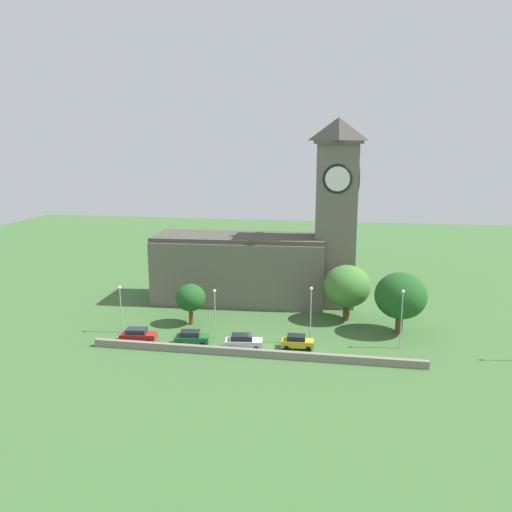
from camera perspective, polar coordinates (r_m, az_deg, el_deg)
The scene contains 14 objects.
ground_plane at distance 82.59m, azimuth 1.96°, elevation -6.06°, with size 200.00×200.00×0.00m, color #3D6633.
church at distance 85.33m, azimuth 1.10°, elevation 0.34°, with size 33.80×11.62×30.01m.
quay_barrier at distance 65.34m, azimuth -0.27°, elevation -10.66°, with size 42.05×0.70×0.99m, color gray.
car_red at distance 71.74m, azimuth -12.90°, elevation -8.48°, with size 4.93×2.69×1.80m.
car_green at distance 69.58m, azimuth -7.14°, elevation -8.91°, with size 4.73×2.79×1.82m.
car_white at distance 67.58m, azimuth -1.41°, elevation -9.42°, with size 5.02×2.79×1.93m.
car_yellow at distance 67.92m, azimuth 4.59°, elevation -9.41°, with size 4.21×2.32×1.79m.
streetlamp_west_end at distance 74.45m, azimuth -14.75°, elevation -4.87°, with size 0.44×0.44×6.76m.
streetlamp_west_mid at distance 70.21m, azimuth -4.58°, elevation -5.47°, with size 0.44×0.44×6.88m.
streetlamp_central at distance 68.35m, azimuth 6.07°, elevation -5.56°, with size 0.44×0.44×7.77m.
streetlamp_east_mid at distance 68.86m, azimuth 15.82°, elevation -5.77°, with size 0.44×0.44×7.89m.
tree_churchyard at distance 77.98m, azimuth 10.03°, elevation -3.30°, with size 6.95×6.95×8.44m.
tree_by_tower at distance 74.32m, azimuth 15.69°, elevation -4.26°, with size 7.16×7.16×8.65m.
tree_riverside_west at distance 75.99m, azimuth -7.24°, elevation -4.60°, with size 4.42×4.42×6.06m.
Camera 1 is at (10.48, -62.72, 25.90)m, focal length 36.23 mm.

